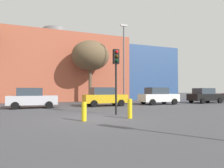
{
  "coord_description": "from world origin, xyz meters",
  "views": [
    {
      "loc": [
        -2.69,
        -9.91,
        1.46
      ],
      "look_at": [
        4.35,
        8.81,
        2.15
      ],
      "focal_mm": 31.0,
      "sensor_mm": 36.0,
      "label": 1
    }
  ],
  "objects_px": {
    "bollard_yellow_1": "(84,111)",
    "bare_tree_1": "(90,56)",
    "parked_car_1": "(32,98)",
    "parked_car_3": "(158,96)",
    "bollard_yellow_0": "(130,109)",
    "parked_car_4": "(205,96)",
    "traffic_light_island": "(116,67)",
    "street_lamp": "(124,59)",
    "parked_car_2": "(104,97)"
  },
  "relations": [
    {
      "from": "parked_car_3",
      "to": "bollard_yellow_1",
      "type": "height_order",
      "value": "parked_car_3"
    },
    {
      "from": "parked_car_1",
      "to": "street_lamp",
      "type": "relative_size",
      "value": 0.44
    },
    {
      "from": "parked_car_1",
      "to": "parked_car_3",
      "type": "relative_size",
      "value": 0.94
    },
    {
      "from": "parked_car_4",
      "to": "street_lamp",
      "type": "distance_m",
      "value": 10.59
    },
    {
      "from": "bollard_yellow_1",
      "to": "street_lamp",
      "type": "relative_size",
      "value": 0.1
    },
    {
      "from": "parked_car_3",
      "to": "bollard_yellow_1",
      "type": "bearing_deg",
      "value": -139.63
    },
    {
      "from": "parked_car_4",
      "to": "bollard_yellow_0",
      "type": "distance_m",
      "value": 16.15
    },
    {
      "from": "traffic_light_island",
      "to": "bollard_yellow_1",
      "type": "xyz_separation_m",
      "value": [
        -2.38,
        -1.78,
        -2.49
      ]
    },
    {
      "from": "parked_car_2",
      "to": "parked_car_3",
      "type": "height_order",
      "value": "parked_car_3"
    },
    {
      "from": "parked_car_3",
      "to": "street_lamp",
      "type": "xyz_separation_m",
      "value": [
        -2.98,
        2.25,
        4.13
      ]
    },
    {
      "from": "parked_car_4",
      "to": "bollard_yellow_1",
      "type": "height_order",
      "value": "parked_car_4"
    },
    {
      "from": "bare_tree_1",
      "to": "bollard_yellow_1",
      "type": "height_order",
      "value": "bare_tree_1"
    },
    {
      "from": "parked_car_1",
      "to": "parked_car_2",
      "type": "relative_size",
      "value": 0.96
    },
    {
      "from": "parked_car_1",
      "to": "bollard_yellow_0",
      "type": "distance_m",
      "value": 9.71
    },
    {
      "from": "bollard_yellow_1",
      "to": "bare_tree_1",
      "type": "bearing_deg",
      "value": 74.73
    },
    {
      "from": "parked_car_4",
      "to": "parked_car_1",
      "type": "bearing_deg",
      "value": 180.0
    },
    {
      "from": "parked_car_1",
      "to": "parked_car_3",
      "type": "xyz_separation_m",
      "value": [
        12.41,
        -0.0,
        0.05
      ]
    },
    {
      "from": "parked_car_1",
      "to": "parked_car_2",
      "type": "xyz_separation_m",
      "value": [
        6.37,
        0.0,
        0.04
      ]
    },
    {
      "from": "parked_car_3",
      "to": "bollard_yellow_0",
      "type": "height_order",
      "value": "parked_car_3"
    },
    {
      "from": "bare_tree_1",
      "to": "bollard_yellow_1",
      "type": "distance_m",
      "value": 15.95
    },
    {
      "from": "parked_car_2",
      "to": "bare_tree_1",
      "type": "relative_size",
      "value": 0.53
    },
    {
      "from": "traffic_light_island",
      "to": "bare_tree_1",
      "type": "xyz_separation_m",
      "value": [
        1.58,
        12.71,
        2.9
      ]
    },
    {
      "from": "traffic_light_island",
      "to": "parked_car_1",
      "type": "bearing_deg",
      "value": -143.67
    },
    {
      "from": "bollard_yellow_1",
      "to": "street_lamp",
      "type": "distance_m",
      "value": 13.41
    },
    {
      "from": "traffic_light_island",
      "to": "bollard_yellow_1",
      "type": "distance_m",
      "value": 3.87
    },
    {
      "from": "bollard_yellow_1",
      "to": "bollard_yellow_0",
      "type": "bearing_deg",
      "value": 1.32
    },
    {
      "from": "parked_car_1",
      "to": "bollard_yellow_0",
      "type": "relative_size",
      "value": 3.81
    },
    {
      "from": "parked_car_1",
      "to": "traffic_light_island",
      "type": "height_order",
      "value": "traffic_light_island"
    },
    {
      "from": "parked_car_2",
      "to": "traffic_light_island",
      "type": "relative_size",
      "value": 1.02
    },
    {
      "from": "parked_car_3",
      "to": "bare_tree_1",
      "type": "relative_size",
      "value": 0.53
    },
    {
      "from": "parked_car_4",
      "to": "street_lamp",
      "type": "relative_size",
      "value": 0.45
    },
    {
      "from": "parked_car_1",
      "to": "bollard_yellow_1",
      "type": "relative_size",
      "value": 4.24
    },
    {
      "from": "parked_car_3",
      "to": "parked_car_4",
      "type": "distance_m",
      "value": 6.5
    },
    {
      "from": "parked_car_3",
      "to": "street_lamp",
      "type": "relative_size",
      "value": 0.46
    },
    {
      "from": "parked_car_1",
      "to": "bare_tree_1",
      "type": "height_order",
      "value": "bare_tree_1"
    },
    {
      "from": "street_lamp",
      "to": "parked_car_2",
      "type": "bearing_deg",
      "value": -143.67
    },
    {
      "from": "parked_car_2",
      "to": "bollard_yellow_1",
      "type": "xyz_separation_m",
      "value": [
        -3.78,
        -8.35,
        -0.42
      ]
    },
    {
      "from": "traffic_light_island",
      "to": "bollard_yellow_1",
      "type": "height_order",
      "value": "traffic_light_island"
    },
    {
      "from": "parked_car_3",
      "to": "bollard_yellow_0",
      "type": "distance_m",
      "value": 11.09
    },
    {
      "from": "parked_car_4",
      "to": "traffic_light_island",
      "type": "relative_size",
      "value": 1.01
    },
    {
      "from": "bollard_yellow_1",
      "to": "parked_car_4",
      "type": "bearing_deg",
      "value": 27.09
    },
    {
      "from": "street_lamp",
      "to": "bare_tree_1",
      "type": "bearing_deg",
      "value": 126.64
    },
    {
      "from": "parked_car_4",
      "to": "bare_tree_1",
      "type": "bearing_deg",
      "value": 153.61
    },
    {
      "from": "bollard_yellow_1",
      "to": "parked_car_1",
      "type": "bearing_deg",
      "value": 107.21
    },
    {
      "from": "traffic_light_island",
      "to": "street_lamp",
      "type": "bearing_deg",
      "value": 152.42
    },
    {
      "from": "traffic_light_island",
      "to": "bare_tree_1",
      "type": "distance_m",
      "value": 13.13
    },
    {
      "from": "parked_car_3",
      "to": "parked_car_4",
      "type": "height_order",
      "value": "parked_car_3"
    },
    {
      "from": "parked_car_2",
      "to": "parked_car_3",
      "type": "xyz_separation_m",
      "value": [
        6.04,
        -0.0,
        0.01
      ]
    },
    {
      "from": "bollard_yellow_0",
      "to": "traffic_light_island",
      "type": "bearing_deg",
      "value": 93.02
    },
    {
      "from": "traffic_light_island",
      "to": "street_lamp",
      "type": "relative_size",
      "value": 0.45
    }
  ]
}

